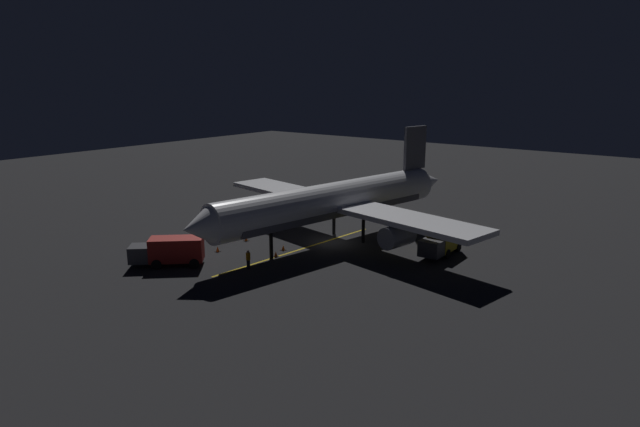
{
  "coord_description": "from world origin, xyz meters",
  "views": [
    {
      "loc": [
        -32.1,
        44.23,
        16.62
      ],
      "look_at": [
        0.0,
        2.0,
        3.5
      ],
      "focal_mm": 30.63,
      "sensor_mm": 36.0,
      "label": 1
    }
  ],
  "objects_px": {
    "ground_crew_worker": "(248,259)",
    "traffic_cone_under_wing": "(246,239)",
    "catering_truck": "(441,242)",
    "baggage_truck": "(170,251)",
    "traffic_cone_near_right": "(276,254)",
    "traffic_cone_near_left": "(218,249)",
    "airliner": "(336,202)",
    "traffic_cone_far": "(283,248)"
  },
  "relations": [
    {
      "from": "baggage_truck",
      "to": "ground_crew_worker",
      "type": "distance_m",
      "value": 7.3
    },
    {
      "from": "traffic_cone_near_left",
      "to": "traffic_cone_far",
      "type": "distance_m",
      "value": 6.47
    },
    {
      "from": "ground_crew_worker",
      "to": "traffic_cone_near_right",
      "type": "height_order",
      "value": "ground_crew_worker"
    },
    {
      "from": "ground_crew_worker",
      "to": "traffic_cone_under_wing",
      "type": "height_order",
      "value": "ground_crew_worker"
    },
    {
      "from": "catering_truck",
      "to": "traffic_cone_far",
      "type": "relative_size",
      "value": 10.07
    },
    {
      "from": "baggage_truck",
      "to": "ground_crew_worker",
      "type": "xyz_separation_m",
      "value": [
        -6.34,
        -3.6,
        -0.45
      ]
    },
    {
      "from": "airliner",
      "to": "catering_truck",
      "type": "relative_size",
      "value": 6.33
    },
    {
      "from": "baggage_truck",
      "to": "traffic_cone_under_wing",
      "type": "relative_size",
      "value": 11.34
    },
    {
      "from": "catering_truck",
      "to": "ground_crew_worker",
      "type": "distance_m",
      "value": 18.64
    },
    {
      "from": "airliner",
      "to": "baggage_truck",
      "type": "height_order",
      "value": "airliner"
    },
    {
      "from": "airliner",
      "to": "traffic_cone_under_wing",
      "type": "distance_m",
      "value": 10.27
    },
    {
      "from": "traffic_cone_near_right",
      "to": "traffic_cone_far",
      "type": "height_order",
      "value": "same"
    },
    {
      "from": "airliner",
      "to": "traffic_cone_near_right",
      "type": "bearing_deg",
      "value": 78.57
    },
    {
      "from": "ground_crew_worker",
      "to": "traffic_cone_far",
      "type": "xyz_separation_m",
      "value": [
        1.09,
        -6.03,
        -0.64
      ]
    },
    {
      "from": "traffic_cone_far",
      "to": "airliner",
      "type": "bearing_deg",
      "value": -112.29
    },
    {
      "from": "airliner",
      "to": "baggage_truck",
      "type": "bearing_deg",
      "value": 63.69
    },
    {
      "from": "traffic_cone_near_right",
      "to": "airliner",
      "type": "bearing_deg",
      "value": -101.43
    },
    {
      "from": "catering_truck",
      "to": "traffic_cone_near_right",
      "type": "distance_m",
      "value": 16.03
    },
    {
      "from": "traffic_cone_under_wing",
      "to": "ground_crew_worker",
      "type": "bearing_deg",
      "value": 136.13
    },
    {
      "from": "traffic_cone_under_wing",
      "to": "traffic_cone_far",
      "type": "distance_m",
      "value": 5.26
    },
    {
      "from": "traffic_cone_under_wing",
      "to": "traffic_cone_far",
      "type": "xyz_separation_m",
      "value": [
        -5.26,
        0.08,
        0.0
      ]
    },
    {
      "from": "baggage_truck",
      "to": "traffic_cone_far",
      "type": "distance_m",
      "value": 11.01
    },
    {
      "from": "airliner",
      "to": "traffic_cone_near_right",
      "type": "distance_m",
      "value": 8.82
    },
    {
      "from": "traffic_cone_near_left",
      "to": "traffic_cone_under_wing",
      "type": "distance_m",
      "value": 4.39
    },
    {
      "from": "traffic_cone_near_right",
      "to": "baggage_truck",
      "type": "bearing_deg",
      "value": 51.73
    },
    {
      "from": "traffic_cone_near_left",
      "to": "traffic_cone_near_right",
      "type": "distance_m",
      "value": 6.08
    },
    {
      "from": "baggage_truck",
      "to": "traffic_cone_under_wing",
      "type": "height_order",
      "value": "baggage_truck"
    },
    {
      "from": "catering_truck",
      "to": "traffic_cone_near_right",
      "type": "height_order",
      "value": "catering_truck"
    },
    {
      "from": "traffic_cone_near_left",
      "to": "traffic_cone_far",
      "type": "height_order",
      "value": "same"
    },
    {
      "from": "traffic_cone_under_wing",
      "to": "traffic_cone_far",
      "type": "height_order",
      "value": "same"
    },
    {
      "from": "baggage_truck",
      "to": "catering_truck",
      "type": "height_order",
      "value": "catering_truck"
    },
    {
      "from": "baggage_truck",
      "to": "traffic_cone_under_wing",
      "type": "distance_m",
      "value": 9.77
    },
    {
      "from": "airliner",
      "to": "catering_truck",
      "type": "xyz_separation_m",
      "value": [
        -10.75,
        -2.52,
        -2.95
      ]
    },
    {
      "from": "baggage_truck",
      "to": "traffic_cone_near_right",
      "type": "xyz_separation_m",
      "value": [
        -6.02,
        -7.64,
        -1.09
      ]
    },
    {
      "from": "traffic_cone_near_left",
      "to": "traffic_cone_far",
      "type": "relative_size",
      "value": 1.0
    },
    {
      "from": "catering_truck",
      "to": "traffic_cone_near_left",
      "type": "bearing_deg",
      "value": 34.91
    },
    {
      "from": "baggage_truck",
      "to": "traffic_cone_near_right",
      "type": "distance_m",
      "value": 9.79
    },
    {
      "from": "traffic_cone_under_wing",
      "to": "traffic_cone_near_right",
      "type": "bearing_deg",
      "value": 161.06
    },
    {
      "from": "ground_crew_worker",
      "to": "traffic_cone_near_left",
      "type": "relative_size",
      "value": 3.16
    },
    {
      "from": "baggage_truck",
      "to": "catering_truck",
      "type": "relative_size",
      "value": 1.13
    },
    {
      "from": "airliner",
      "to": "traffic_cone_near_right",
      "type": "relative_size",
      "value": 63.74
    },
    {
      "from": "airliner",
      "to": "ground_crew_worker",
      "type": "xyz_separation_m",
      "value": [
        1.24,
        11.73,
        -3.37
      ]
    }
  ]
}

